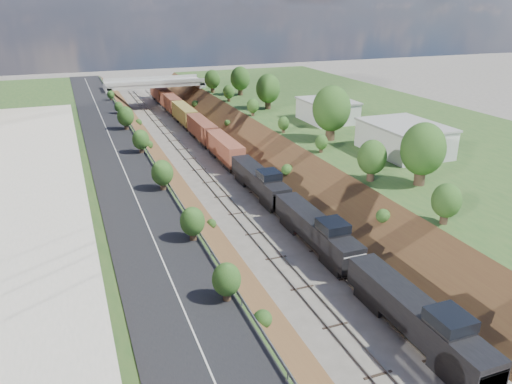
% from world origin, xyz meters
% --- Properties ---
extents(platform_right, '(44.00, 180.00, 5.00)m').
position_xyz_m(platform_right, '(33.00, 60.00, 2.50)').
color(platform_right, '#2E5422').
rests_on(platform_right, ground).
extents(embankment_left, '(10.00, 180.00, 10.00)m').
position_xyz_m(embankment_left, '(-11.00, 60.00, 0.00)').
color(embankment_left, brown).
rests_on(embankment_left, ground).
extents(embankment_right, '(10.00, 180.00, 10.00)m').
position_xyz_m(embankment_right, '(11.00, 60.00, 0.00)').
color(embankment_right, brown).
rests_on(embankment_right, ground).
extents(rail_left_track, '(1.58, 180.00, 0.18)m').
position_xyz_m(rail_left_track, '(-2.60, 60.00, 0.09)').
color(rail_left_track, gray).
rests_on(rail_left_track, ground).
extents(rail_right_track, '(1.58, 180.00, 0.18)m').
position_xyz_m(rail_right_track, '(2.60, 60.00, 0.09)').
color(rail_right_track, gray).
rests_on(rail_right_track, ground).
extents(road, '(8.00, 180.00, 0.10)m').
position_xyz_m(road, '(-15.50, 60.00, 5.05)').
color(road, black).
rests_on(road, platform_left).
extents(guardrail, '(0.10, 171.00, 0.70)m').
position_xyz_m(guardrail, '(-11.40, 59.80, 5.55)').
color(guardrail, '#99999E').
rests_on(guardrail, platform_left).
extents(overpass, '(24.50, 8.30, 7.40)m').
position_xyz_m(overpass, '(0.00, 122.00, 4.92)').
color(overpass, gray).
rests_on(overpass, ground).
extents(white_building_near, '(9.00, 12.00, 4.00)m').
position_xyz_m(white_building_near, '(23.50, 52.00, 7.00)').
color(white_building_near, silver).
rests_on(white_building_near, platform_right).
extents(white_building_far, '(8.00, 10.00, 3.60)m').
position_xyz_m(white_building_far, '(23.00, 74.00, 6.80)').
color(white_building_far, silver).
rests_on(white_building_far, platform_right).
extents(tree_right_large, '(5.25, 5.25, 7.61)m').
position_xyz_m(tree_right_large, '(17.00, 40.00, 9.38)').
color(tree_right_large, '#473323').
rests_on(tree_right_large, platform_right).
extents(tree_left_crest, '(2.45, 2.45, 3.55)m').
position_xyz_m(tree_left_crest, '(-11.80, 20.00, 7.04)').
color(tree_left_crest, '#473323').
rests_on(tree_left_crest, platform_left).
extents(freight_train, '(2.72, 124.87, 4.55)m').
position_xyz_m(freight_train, '(2.60, 78.33, 2.39)').
color(freight_train, black).
rests_on(freight_train, ground).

